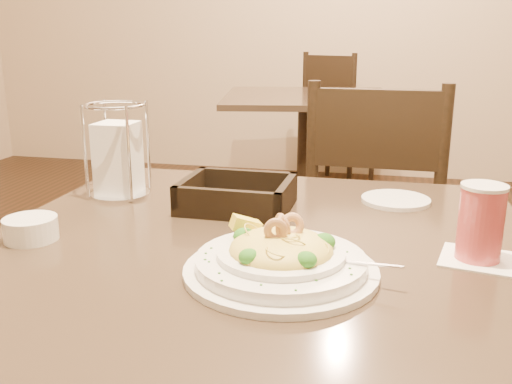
% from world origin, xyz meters
% --- Properties ---
extents(main_table, '(0.90, 0.90, 0.73)m').
position_xyz_m(main_table, '(0.00, 0.00, 0.50)').
color(main_table, black).
rests_on(main_table, ground).
extents(background_table, '(1.04, 1.04, 0.73)m').
position_xyz_m(background_table, '(-0.20, 2.23, 0.50)').
color(background_table, black).
rests_on(background_table, ground).
extents(dining_chair_near, '(0.43, 0.43, 0.93)m').
position_xyz_m(dining_chair_near, '(0.18, 0.90, 0.50)').
color(dining_chair_near, black).
rests_on(dining_chair_near, ground).
extents(dining_chair_far, '(0.55, 0.55, 0.93)m').
position_xyz_m(dining_chair_far, '(-0.13, 3.12, 0.50)').
color(dining_chair_far, black).
rests_on(dining_chair_far, ground).
extents(pasta_bowl, '(0.31, 0.28, 0.09)m').
position_xyz_m(pasta_bowl, '(0.07, -0.11, 0.76)').
color(pasta_bowl, white).
rests_on(pasta_bowl, main_table).
extents(drink_glass, '(0.12, 0.12, 0.12)m').
position_xyz_m(drink_glass, '(0.34, 0.00, 0.79)').
color(drink_glass, white).
rests_on(drink_glass, main_table).
extents(bread_basket, '(0.21, 0.17, 0.06)m').
position_xyz_m(bread_basket, '(-0.07, 0.18, 0.75)').
color(bread_basket, black).
rests_on(bread_basket, main_table).
extents(napkin_caddy, '(0.12, 0.12, 0.19)m').
position_xyz_m(napkin_caddy, '(-0.33, 0.21, 0.82)').
color(napkin_caddy, silver).
rests_on(napkin_caddy, main_table).
extents(side_plate, '(0.17, 0.17, 0.01)m').
position_xyz_m(side_plate, '(0.23, 0.29, 0.74)').
color(side_plate, white).
rests_on(side_plate, main_table).
extents(butter_ramekin, '(0.11, 0.11, 0.04)m').
position_xyz_m(butter_ramekin, '(-0.36, -0.07, 0.75)').
color(butter_ramekin, white).
rests_on(butter_ramekin, main_table).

